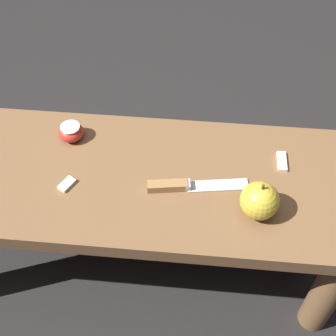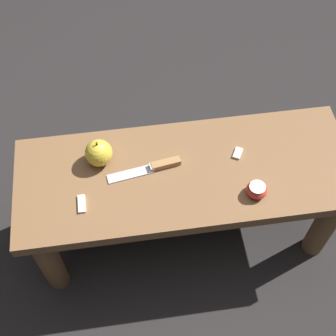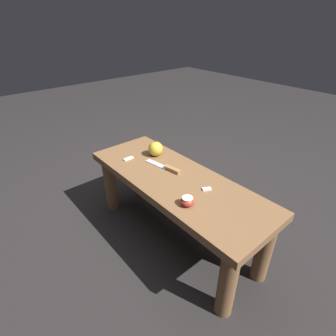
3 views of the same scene
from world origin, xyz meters
name	(u,v)px [view 3 (image 3 of 3)]	position (x,y,z in m)	size (l,w,h in m)	color
ground_plane	(175,236)	(0.00, 0.00, 0.00)	(8.00, 8.00, 0.00)	black
wooden_bench	(175,192)	(0.00, 0.00, 0.32)	(1.05, 0.39, 0.40)	brown
knife	(168,168)	(-0.09, 0.02, 0.41)	(0.23, 0.06, 0.02)	#B7BABF
apple_whole	(156,149)	(-0.26, 0.08, 0.45)	(0.08, 0.08, 0.09)	gold
apple_cut	(187,201)	(0.19, -0.11, 0.42)	(0.06, 0.06, 0.04)	red
apple_slice_near_knife	(207,189)	(0.17, 0.04, 0.41)	(0.04, 0.05, 0.01)	white
apple_slice_center	(128,159)	(-0.32, -0.07, 0.41)	(0.02, 0.06, 0.01)	white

